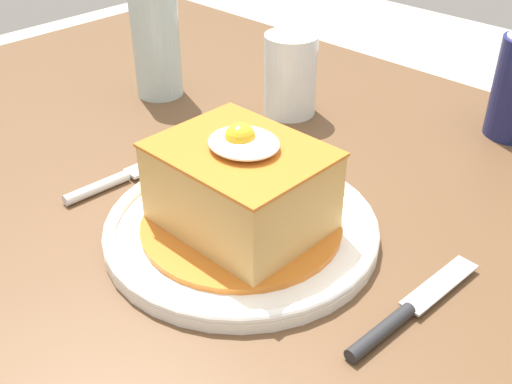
% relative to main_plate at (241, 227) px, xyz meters
% --- Properties ---
extents(dining_table, '(1.47, 0.84, 0.76)m').
position_rel_main_plate_xyz_m(dining_table, '(0.07, 0.06, -0.11)').
color(dining_table, brown).
rests_on(dining_table, ground_plane).
extents(main_plate, '(0.26, 0.26, 0.02)m').
position_rel_main_plate_xyz_m(main_plate, '(0.00, 0.00, 0.00)').
color(main_plate, white).
rests_on(main_plate, dining_table).
extents(sandwich_meal, '(0.19, 0.19, 0.11)m').
position_rel_main_plate_xyz_m(sandwich_meal, '(0.00, 0.00, 0.04)').
color(sandwich_meal, '#C66B23').
rests_on(sandwich_meal, main_plate).
extents(fork, '(0.02, 0.14, 0.01)m').
position_rel_main_plate_xyz_m(fork, '(-0.16, -0.03, -0.00)').
color(fork, silver).
rests_on(fork, dining_table).
extents(knife, '(0.03, 0.17, 0.01)m').
position_rel_main_plate_xyz_m(knife, '(0.17, 0.01, -0.00)').
color(knife, '#262628').
rests_on(knife, dining_table).
extents(beer_bottle_clear, '(0.06, 0.06, 0.27)m').
position_rel_main_plate_xyz_m(beer_bottle_clear, '(-0.32, 0.15, 0.09)').
color(beer_bottle_clear, '#ADC6CC').
rests_on(beer_bottle_clear, dining_table).
extents(drinking_glass, '(0.07, 0.07, 0.10)m').
position_rel_main_plate_xyz_m(drinking_glass, '(-0.15, 0.23, 0.04)').
color(drinking_glass, gold).
rests_on(drinking_glass, dining_table).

